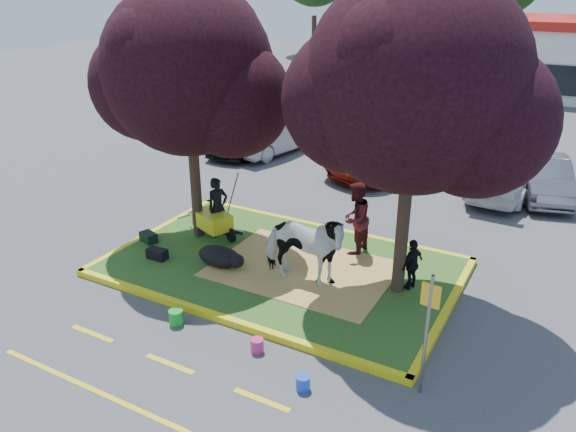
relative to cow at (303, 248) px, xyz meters
The scene contains 31 objects.
ground 1.47m from the cow, 148.29° to the left, with size 90.00×90.00×0.00m, color #424244.
median_island 1.41m from the cow, 148.29° to the left, with size 8.00×5.00×0.15m, color #26551A.
curb_near 2.42m from the cow, 113.43° to the right, with size 8.30×0.16×0.15m, color yellow.
curb_far 3.39m from the cow, 105.76° to the left, with size 8.30×0.16×0.15m, color yellow.
curb_left 5.08m from the cow, behind, with size 0.16×5.30×0.15m, color yellow.
curb_right 3.38m from the cow, ahead, with size 0.16×5.30×0.15m, color yellow.
straw_bedding 1.07m from the cow, 117.36° to the left, with size 4.20×3.00×0.01m, color tan.
tree_purple_left 5.03m from the cow, 165.81° to the left, with size 5.06×4.20×6.51m.
tree_purple_right 4.14m from the cow, 19.59° to the left, with size 5.30×4.40×6.82m.
fire_lane_stripe_a 4.77m from the cow, 128.26° to the right, with size 1.10×0.12×0.01m, color yellow.
fire_lane_stripe_b 3.90m from the cow, 103.57° to the right, with size 1.10×0.12×0.01m, color yellow.
fire_lane_stripe_c 3.96m from the cow, 72.99° to the right, with size 1.10×0.12×0.01m, color yellow.
fire_lane_long 5.04m from the cow, 100.30° to the right, with size 6.00×0.10×0.01m, color yellow.
retail_building 28.58m from the cow, 87.76° to the left, with size 20.40×8.40×4.40m.
cow is the anchor object (origin of this frame).
calf 2.26m from the cow, behind, with size 1.15×0.65×0.50m, color black.
handler 3.39m from the cow, 159.50° to the left, with size 0.59×0.39×1.63m, color black.
visitor_a 2.06m from the cow, 77.99° to the left, with size 0.91×0.71×1.87m, color #411218.
visitor_b 2.46m from the cow, 23.54° to the left, with size 0.70×0.29×1.19m, color black.
wheelbarrow 3.39m from the cow, 162.89° to the left, with size 1.89×0.97×0.72m.
gear_bag_dark 3.86m from the cow, 169.39° to the right, with size 0.51×0.28×0.26m, color black.
gear_bag_green 4.64m from the cow, behind, with size 0.47×0.30×0.25m, color black.
sign_post 4.06m from the cow, 32.23° to the right, with size 0.32×0.07×2.31m.
bucket_green 3.15m from the cow, 122.33° to the right, with size 0.30×0.30×0.32m, color green.
bucket_pink 2.71m from the cow, 82.43° to the right, with size 0.25×0.25×0.27m, color #CC2D6F.
bucket_blue 3.58m from the cow, 62.35° to the right, with size 0.25×0.25×0.27m, color blue.
car_black 11.24m from the cow, 129.31° to the left, with size 1.74×4.33×1.48m, color black.
car_silver 10.94m from the cow, 123.26° to the left, with size 1.54×4.41×1.45m, color gray.
car_red 8.94m from the cow, 97.01° to the left, with size 2.44×5.29×1.47m, color maroon.
car_white 9.09m from the cow, 70.98° to the left, with size 1.80×4.43×1.29m, color silver.
car_grey 9.93m from the cow, 65.32° to the left, with size 1.39×3.98×1.31m, color #595B61.
Camera 1 is at (6.04, -10.59, 6.65)m, focal length 35.00 mm.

